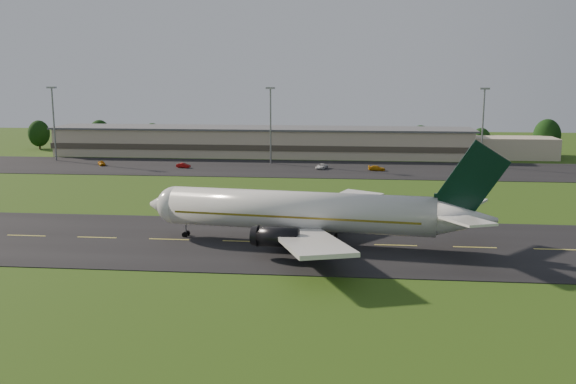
# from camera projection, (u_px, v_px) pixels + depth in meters

# --- Properties ---
(ground) EXTENTS (360.00, 360.00, 0.00)m
(ground) POSITION_uv_depth(u_px,v_px,m) (169.00, 240.00, 94.27)
(ground) COLOR #284611
(ground) RESTS_ON ground
(taxiway) EXTENTS (220.00, 30.00, 0.10)m
(taxiway) POSITION_uv_depth(u_px,v_px,m) (169.00, 240.00, 94.26)
(taxiway) COLOR black
(taxiway) RESTS_ON ground
(apron) EXTENTS (260.00, 30.00, 0.10)m
(apron) POSITION_uv_depth(u_px,v_px,m) (248.00, 168.00, 164.67)
(apron) COLOR black
(apron) RESTS_ON ground
(airliner) EXTENTS (51.20, 41.88, 15.57)m
(airliner) POSITION_uv_depth(u_px,v_px,m) (306.00, 212.00, 91.34)
(airliner) COLOR silver
(airliner) RESTS_ON ground
(terminal) EXTENTS (145.00, 16.00, 8.40)m
(terminal) POSITION_uv_depth(u_px,v_px,m) (282.00, 142.00, 186.96)
(terminal) COLOR #C2AD94
(terminal) RESTS_ON ground
(light_mast_west) EXTENTS (2.40, 1.20, 20.35)m
(light_mast_west) POSITION_uv_depth(u_px,v_px,m) (53.00, 115.00, 175.48)
(light_mast_west) COLOR gray
(light_mast_west) RESTS_ON ground
(light_mast_centre) EXTENTS (2.40, 1.20, 20.35)m
(light_mast_centre) POSITION_uv_depth(u_px,v_px,m) (271.00, 116.00, 169.66)
(light_mast_centre) COLOR gray
(light_mast_centre) RESTS_ON ground
(light_mast_east) EXTENTS (2.40, 1.20, 20.35)m
(light_mast_east) POSITION_uv_depth(u_px,v_px,m) (483.00, 118.00, 164.32)
(light_mast_east) COLOR gray
(light_mast_east) RESTS_ON ground
(tree_line) EXTENTS (194.81, 9.03, 10.68)m
(tree_line) POSITION_uv_depth(u_px,v_px,m) (366.00, 137.00, 193.90)
(tree_line) COLOR black
(tree_line) RESTS_ON ground
(service_vehicle_a) EXTENTS (3.21, 3.78, 1.22)m
(service_vehicle_a) POSITION_uv_depth(u_px,v_px,m) (102.00, 163.00, 168.33)
(service_vehicle_a) COLOR orange
(service_vehicle_a) RESTS_ON apron
(service_vehicle_b) EXTENTS (3.79, 1.90, 1.19)m
(service_vehicle_b) POSITION_uv_depth(u_px,v_px,m) (183.00, 165.00, 164.14)
(service_vehicle_b) COLOR #990A0A
(service_vehicle_b) RESTS_ON apron
(service_vehicle_c) EXTENTS (3.45, 4.93, 1.25)m
(service_vehicle_c) POSITION_uv_depth(u_px,v_px,m) (322.00, 166.00, 162.38)
(service_vehicle_c) COLOR white
(service_vehicle_c) RESTS_ON apron
(service_vehicle_d) EXTENTS (4.38, 2.14, 1.23)m
(service_vehicle_d) POSITION_uv_depth(u_px,v_px,m) (377.00, 168.00, 159.44)
(service_vehicle_d) COLOR orange
(service_vehicle_d) RESTS_ON apron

